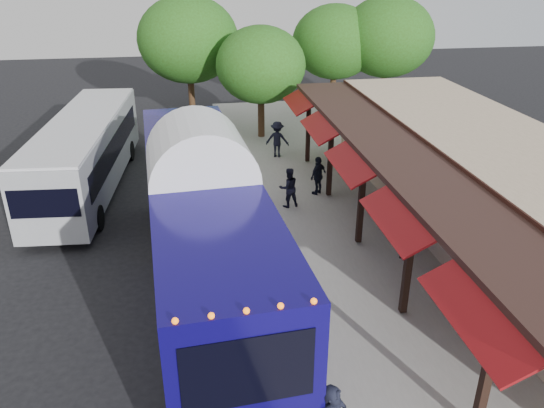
{
  "coord_description": "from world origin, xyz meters",
  "views": [
    {
      "loc": [
        -1.65,
        -11.23,
        9.03
      ],
      "look_at": [
        0.81,
        4.11,
        1.8
      ],
      "focal_mm": 35.0,
      "sensor_mm": 36.0,
      "label": 1
    }
  ],
  "objects_px": {
    "coach_bus": "(204,225)",
    "sign_board": "(403,238)",
    "city_bus": "(86,151)",
    "ped_c": "(318,175)",
    "ped_b": "(289,188)",
    "ped_d": "(277,139)"
  },
  "relations": [
    {
      "from": "coach_bus",
      "to": "sign_board",
      "type": "height_order",
      "value": "coach_bus"
    },
    {
      "from": "city_bus",
      "to": "ped_c",
      "type": "height_order",
      "value": "city_bus"
    },
    {
      "from": "city_bus",
      "to": "coach_bus",
      "type": "bearing_deg",
      "value": -58.09
    },
    {
      "from": "ped_b",
      "to": "sign_board",
      "type": "distance_m",
      "value": 5.33
    },
    {
      "from": "ped_c",
      "to": "ped_d",
      "type": "xyz_separation_m",
      "value": [
        -0.89,
        4.77,
        0.07
      ]
    },
    {
      "from": "ped_b",
      "to": "coach_bus",
      "type": "bearing_deg",
      "value": 47.16
    },
    {
      "from": "ped_b",
      "to": "ped_c",
      "type": "bearing_deg",
      "value": -154.3
    },
    {
      "from": "coach_bus",
      "to": "ped_c",
      "type": "xyz_separation_m",
      "value": [
        4.85,
        6.27,
        -1.3
      ]
    },
    {
      "from": "ped_c",
      "to": "sign_board",
      "type": "height_order",
      "value": "ped_c"
    },
    {
      "from": "coach_bus",
      "to": "ped_b",
      "type": "bearing_deg",
      "value": 52.61
    },
    {
      "from": "ped_b",
      "to": "ped_d",
      "type": "xyz_separation_m",
      "value": [
        0.54,
        5.78,
        0.08
      ]
    },
    {
      "from": "city_bus",
      "to": "ped_c",
      "type": "xyz_separation_m",
      "value": [
        9.41,
        -2.46,
        -0.73
      ]
    },
    {
      "from": "ped_b",
      "to": "ped_d",
      "type": "distance_m",
      "value": 5.81
    },
    {
      "from": "city_bus",
      "to": "ped_b",
      "type": "relative_size",
      "value": 7.24
    },
    {
      "from": "ped_b",
      "to": "ped_c",
      "type": "xyz_separation_m",
      "value": [
        1.43,
        1.01,
        0.01
      ]
    },
    {
      "from": "ped_c",
      "to": "ped_d",
      "type": "distance_m",
      "value": 4.85
    },
    {
      "from": "ped_b",
      "to": "sign_board",
      "type": "xyz_separation_m",
      "value": [
        2.86,
        -4.49,
        -0.06
      ]
    },
    {
      "from": "ped_d",
      "to": "ped_c",
      "type": "bearing_deg",
      "value": 120.06
    },
    {
      "from": "city_bus",
      "to": "ped_c",
      "type": "relative_size",
      "value": 7.12
    },
    {
      "from": "ped_d",
      "to": "sign_board",
      "type": "height_order",
      "value": "ped_d"
    },
    {
      "from": "city_bus",
      "to": "ped_c",
      "type": "bearing_deg",
      "value": -10.34
    },
    {
      "from": "ped_c",
      "to": "sign_board",
      "type": "xyz_separation_m",
      "value": [
        1.44,
        -5.51,
        -0.08
      ]
    }
  ]
}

